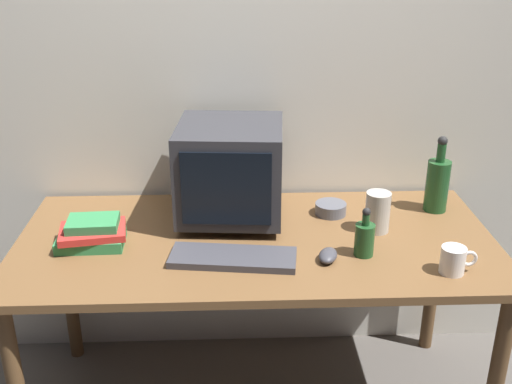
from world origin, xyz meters
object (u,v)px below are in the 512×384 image
(bottle_tall, at_px, (437,183))
(book_stack, at_px, (92,234))
(crt_monitor, at_px, (230,171))
(computer_mouse, at_px, (328,256))
(bottle_short, at_px, (365,238))
(keyboard, at_px, (233,258))
(metal_canister, at_px, (378,212))
(mug, at_px, (454,260))
(cd_spindle, at_px, (331,209))

(bottle_tall, xyz_separation_m, book_stack, (-1.29, -0.24, -0.07))
(crt_monitor, distance_m, computer_mouse, 0.50)
(bottle_tall, distance_m, bottle_short, 0.50)
(keyboard, distance_m, metal_canister, 0.57)
(keyboard, relative_size, bottle_short, 2.41)
(keyboard, xyz_separation_m, bottle_tall, (0.80, 0.38, 0.10))
(metal_canister, bearing_deg, computer_mouse, -134.52)
(crt_monitor, xyz_separation_m, computer_mouse, (0.32, -0.34, -0.17))
(bottle_short, bearing_deg, bottle_tall, 44.88)
(crt_monitor, relative_size, bottle_short, 2.37)
(computer_mouse, height_order, bottle_short, bottle_short)
(crt_monitor, bearing_deg, mug, -31.42)
(computer_mouse, distance_m, bottle_short, 0.14)
(crt_monitor, distance_m, keyboard, 0.38)
(mug, xyz_separation_m, cd_spindle, (-0.33, 0.45, -0.02))
(metal_canister, bearing_deg, bottle_tall, 32.45)
(crt_monitor, height_order, bottle_short, crt_monitor)
(bottle_short, distance_m, metal_canister, 0.20)
(crt_monitor, xyz_separation_m, metal_canister, (0.53, -0.13, -0.12))
(crt_monitor, height_order, keyboard, crt_monitor)
(cd_spindle, bearing_deg, crt_monitor, -177.07)
(bottle_tall, height_order, mug, bottle_tall)
(crt_monitor, bearing_deg, bottle_tall, 3.07)
(mug, distance_m, cd_spindle, 0.56)
(bottle_tall, height_order, book_stack, bottle_tall)
(computer_mouse, bearing_deg, metal_canister, 64.01)
(computer_mouse, height_order, metal_canister, metal_canister)
(bottle_short, relative_size, metal_canister, 1.16)
(book_stack, height_order, mug, book_stack)
(crt_monitor, xyz_separation_m, keyboard, (0.01, -0.33, -0.18))
(metal_canister, bearing_deg, crt_monitor, 166.48)
(bottle_short, relative_size, mug, 1.46)
(crt_monitor, xyz_separation_m, book_stack, (-0.48, -0.20, -0.15))
(keyboard, height_order, bottle_tall, bottle_tall)
(computer_mouse, xyz_separation_m, bottle_tall, (0.48, 0.38, 0.10))
(bottle_short, height_order, cd_spindle, bottle_short)
(bottle_short, height_order, book_stack, bottle_short)
(keyboard, bearing_deg, bottle_short, 10.62)
(bottle_short, bearing_deg, crt_monitor, 145.60)
(cd_spindle, bearing_deg, computer_mouse, -99.94)
(cd_spindle, bearing_deg, metal_canister, -45.24)
(bottle_tall, bearing_deg, bottle_short, -135.12)
(cd_spindle, bearing_deg, bottle_short, -79.03)
(keyboard, relative_size, mug, 3.50)
(crt_monitor, xyz_separation_m, cd_spindle, (0.39, 0.02, -0.17))
(mug, relative_size, cd_spindle, 1.00)
(bottle_tall, distance_m, metal_canister, 0.32)
(crt_monitor, height_order, metal_canister, crt_monitor)
(bottle_tall, bearing_deg, mug, -100.46)
(metal_canister, bearing_deg, cd_spindle, 134.76)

